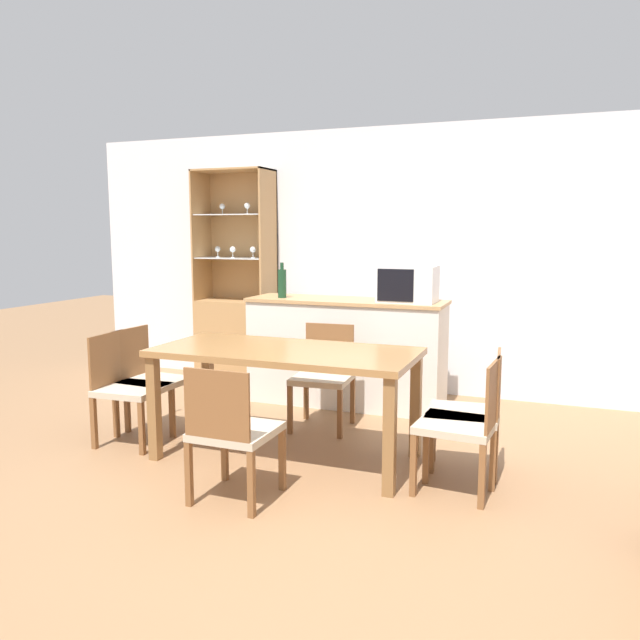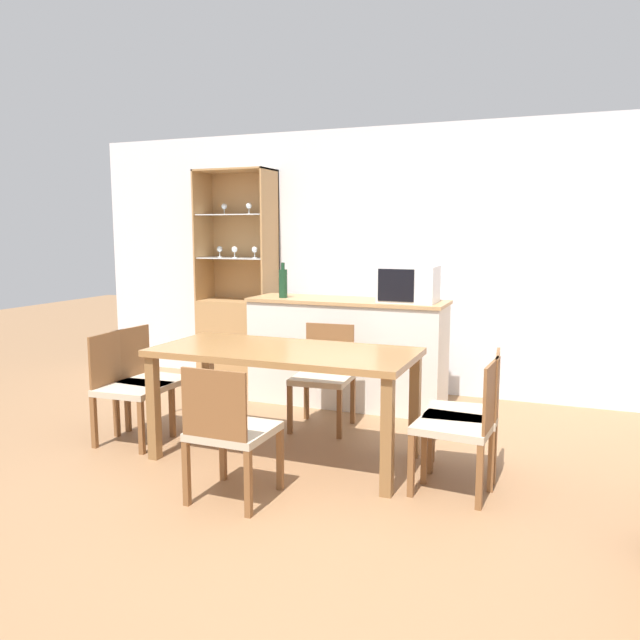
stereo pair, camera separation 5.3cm
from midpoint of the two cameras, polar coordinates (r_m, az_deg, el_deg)
name	(u,v)px [view 1 (the left image)]	position (r m, az deg, el deg)	size (l,w,h in m)	color
ground_plane	(289,490)	(3.94, -3.21, -15.22)	(18.00, 18.00, 0.00)	#936B47
wall_back	(398,261)	(6.12, 6.93, 5.40)	(6.80, 0.06, 2.55)	silver
kitchen_counter	(346,352)	(5.64, 2.13, -2.92)	(1.78, 0.55, 0.96)	silver
display_cabinet	(237,323)	(6.60, -7.87, -0.26)	(0.79, 0.40, 2.18)	tan
dining_table	(285,362)	(4.26, -3.53, -3.87)	(1.78, 0.82, 0.77)	olive
dining_chair_head_far	(324,376)	(4.98, 0.05, -5.12)	(0.47, 0.47, 0.81)	#C1B299
dining_chair_head_near	(233,431)	(3.68, -8.41, -10.04)	(0.44, 0.44, 0.81)	#C1B299
dining_chair_side_right_far	(469,413)	(4.11, 13.14, -8.24)	(0.47, 0.47, 0.81)	#C1B299
dining_chair_side_right_near	(463,424)	(3.86, 12.60, -9.26)	(0.47, 0.47, 0.81)	#C1B299
dining_chair_side_left_far	(149,380)	(5.04, -15.69, -5.29)	(0.47, 0.47, 0.81)	#C1B299
dining_chair_side_left_near	(128,387)	(4.84, -17.47, -5.90)	(0.46, 0.46, 0.81)	#C1B299
microwave	(408,284)	(5.37, 7.75, 3.28)	(0.48, 0.34, 0.31)	silver
wine_bottle	(282,283)	(5.68, -3.75, 3.40)	(0.08, 0.08, 0.32)	#193D23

